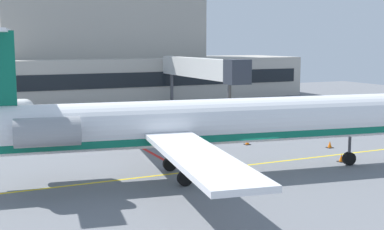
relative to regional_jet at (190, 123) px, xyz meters
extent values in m
cube|color=slate|center=(3.93, -1.02, -3.45)|extent=(120.00, 120.00, 0.10)
cube|color=yellow|center=(3.93, 1.18, -3.40)|extent=(108.00, 0.24, 0.01)
cube|color=red|center=(0.33, 5.90, -3.40)|extent=(0.30, 8.00, 0.01)
cube|color=#ADA89E|center=(3.99, 45.49, -0.39)|extent=(66.94, 13.03, 6.03)
cube|color=#9F9A91|center=(8.21, 48.75, 9.32)|extent=(30.13, 9.12, 13.38)
cube|color=black|center=(3.99, 38.93, -0.17)|extent=(64.26, 0.12, 2.03)
cube|color=silver|center=(14.57, 29.64, 1.83)|extent=(1.40, 18.68, 2.40)
cube|color=#2D333D|center=(14.57, 19.40, 1.83)|extent=(2.40, 2.00, 2.64)
cylinder|color=#4C4C51|center=(14.57, 37.48, -1.39)|extent=(0.44, 0.44, 4.03)
cylinder|color=#4C4C51|center=(14.57, 21.10, -1.39)|extent=(0.44, 0.44, 4.03)
cylinder|color=white|center=(0.59, -0.09, 0.04)|extent=(28.54, 7.19, 2.86)
cube|color=#0C664C|center=(0.59, -0.09, -0.75)|extent=(25.68, 6.47, 0.52)
cube|color=white|center=(-0.54, 7.69, -0.39)|extent=(4.60, 12.45, 0.28)
cube|color=white|center=(-2.85, -7.17, -0.39)|extent=(4.60, 12.45, 0.28)
cylinder|color=gray|center=(-8.05, 3.54, 0.26)|extent=(3.64, 2.08, 1.58)
cylinder|color=gray|center=(-8.75, -0.93, 0.26)|extent=(3.64, 2.08, 1.58)
cylinder|color=#3F3F44|center=(11.27, -1.75, -1.95)|extent=(0.20, 0.20, 1.56)
cylinder|color=black|center=(11.27, -1.75, -2.95)|extent=(0.94, 0.48, 0.90)
cylinder|color=#3F3F44|center=(-0.53, 1.97, -1.95)|extent=(0.20, 0.20, 1.56)
cylinder|color=black|center=(-0.53, 1.97, -2.95)|extent=(0.94, 0.48, 0.90)
cylinder|color=#3F3F44|center=(-1.10, -1.71, -1.95)|extent=(0.20, 0.20, 1.56)
cylinder|color=black|center=(-1.10, -1.71, -2.95)|extent=(0.94, 0.48, 0.90)
cube|color=#E5B20C|center=(14.85, 18.20, -2.82)|extent=(3.90, 2.72, 0.46)
cube|color=#C3970A|center=(15.79, 18.50, -2.14)|extent=(1.82, 1.91, 0.91)
cylinder|color=black|center=(15.77, 19.39, -3.05)|extent=(0.75, 0.48, 0.70)
cylinder|color=black|center=(16.29, 17.75, -3.05)|extent=(0.75, 0.48, 0.70)
cylinder|color=black|center=(13.40, 18.64, -3.05)|extent=(0.75, 0.48, 0.70)
cylinder|color=black|center=(13.93, 17.00, -3.05)|extent=(0.75, 0.48, 0.70)
cube|color=silver|center=(7.73, 11.62, -2.80)|extent=(2.26, 3.52, 0.51)
cube|color=#B8B1A9|center=(7.53, 12.51, -2.00)|extent=(1.67, 1.59, 1.09)
cylinder|color=black|center=(6.71, 12.55, -3.05)|extent=(0.43, 0.74, 0.70)
cylinder|color=black|center=(8.24, 12.90, -3.05)|extent=(0.43, 0.74, 0.70)
cylinder|color=black|center=(7.22, 10.33, -3.05)|extent=(0.43, 0.74, 0.70)
cylinder|color=black|center=(8.75, 10.68, -3.05)|extent=(0.43, 0.74, 0.70)
sphere|color=white|center=(-5.92, 30.32, -2.12)|extent=(1.82, 1.82, 1.82)
cube|color=#59595B|center=(-7.11, 30.83, -3.23)|extent=(0.60, 1.67, 0.35)
cone|color=orange|center=(11.47, -0.75, -3.13)|extent=(0.36, 0.36, 0.55)
cube|color=black|center=(11.47, -0.75, -3.38)|extent=(0.47, 0.47, 0.04)
cone|color=orange|center=(13.96, 3.48, -3.13)|extent=(0.36, 0.36, 0.55)
cube|color=black|center=(13.96, 3.48, -3.38)|extent=(0.47, 0.47, 0.04)
cone|color=orange|center=(8.65, 7.38, -3.13)|extent=(0.36, 0.36, 0.55)
cube|color=black|center=(8.65, 7.38, -3.38)|extent=(0.47, 0.47, 0.04)
camera|label=1|loc=(-13.28, -28.81, 5.00)|focal=48.63mm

